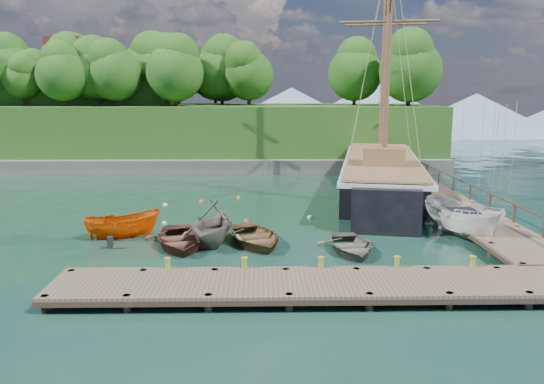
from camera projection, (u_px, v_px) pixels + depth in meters
The scene contains 24 objects.
ground at pixel (268, 245), 25.88m from camera, with size 160.00×160.00×0.00m, color #153A2B.
dock_near at pixel (325, 285), 19.45m from camera, with size 20.00×3.20×1.10m.
dock_east at pixel (452, 205), 32.89m from camera, with size 3.20×24.00×1.10m.
bollard_0 at pixel (168, 283), 20.79m from camera, with size 0.26×0.26×0.45m, color olive.
bollard_1 at pixel (245, 283), 20.85m from camera, with size 0.26×0.26×0.45m, color olive.
bollard_2 at pixel (321, 282), 20.91m from camera, with size 0.26×0.26×0.45m, color olive.
bollard_3 at pixel (396, 282), 20.97m from camera, with size 0.26×0.26×0.45m, color olive.
bollard_4 at pixel (471, 281), 21.02m from camera, with size 0.26×0.26×0.45m, color olive.
rowboat_0 at pixel (180, 246), 25.76m from camera, with size 3.38×4.73×0.98m, color brown.
rowboat_1 at pixel (213, 244), 26.18m from camera, with size 3.76×4.36×2.30m, color #6A6157.
rowboat_2 at pixel (254, 244), 26.13m from camera, with size 3.32×4.65×0.96m, color brown.
rowboat_3 at pixel (351, 252), 24.87m from camera, with size 2.85×3.99×0.83m, color #615950.
motorboat_orange at pixel (124, 237), 27.31m from camera, with size 1.44×3.84×1.48m, color #D55005.
cabin_boat_white at pixel (461, 237), 27.36m from camera, with size 2.08×5.52×2.13m, color white.
schooner at pixel (381, 179), 38.06m from camera, with size 9.18×28.30×21.07m.
mooring_buoy_0 at pixel (164, 224), 30.15m from camera, with size 0.28×0.28×0.28m, color silver.
mooring_buoy_1 at pixel (221, 215), 32.22m from camera, with size 0.34×0.34×0.34m, color orange.
mooring_buoy_2 at pixel (246, 221), 30.63m from camera, with size 0.32×0.32×0.32m, color #D14A1F.
mooring_buoy_3 at pixel (310, 218), 31.42m from camera, with size 0.34×0.34×0.34m, color silver.
mooring_buoy_4 at pixel (201, 202), 36.02m from camera, with size 0.32×0.32×0.32m, color orange.
mooring_buoy_5 at pixel (238, 198), 37.21m from camera, with size 0.32×0.32×0.32m, color orange.
mooring_buoy_6 at pixel (165, 205), 34.93m from camera, with size 0.32×0.32×0.32m, color silver.
headland at pixel (142, 109), 55.39m from camera, with size 51.00×19.31×12.90m.
distant_ridge at pixel (288, 109), 93.88m from camera, with size 117.00×40.00×10.00m.
Camera 1 is at (-0.31, -24.92, 7.43)m, focal length 35.00 mm.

